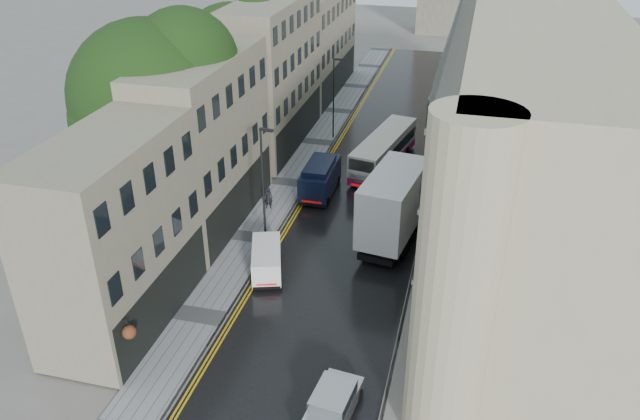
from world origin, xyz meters
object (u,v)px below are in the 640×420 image
at_px(cream_bus, 359,161).
at_px(white_lorry, 367,214).
at_px(tree_near, 152,124).
at_px(white_van, 253,274).
at_px(tree_far, 233,77).
at_px(pedestrian, 268,198).
at_px(navy_van, 301,186).
at_px(lamp_post_far, 333,99).
at_px(lamp_post_near, 263,188).

bearing_deg(cream_bus, white_lorry, -65.61).
xyz_separation_m(tree_near, white_lorry, (13.82, -0.16, -4.52)).
distance_m(cream_bus, white_van, 15.96).
bearing_deg(tree_far, pedestrian, -58.45).
bearing_deg(tree_near, pedestrian, 26.62).
distance_m(navy_van, lamp_post_far, 12.70).
xyz_separation_m(white_van, pedestrian, (-2.09, 8.96, 0.05)).
distance_m(cream_bus, white_lorry, 10.38).
height_order(tree_far, lamp_post_near, tree_far).
height_order(white_van, lamp_post_far, lamp_post_far).
relative_size(cream_bus, pedestrian, 5.94).
distance_m(cream_bus, lamp_post_far, 8.56).
bearing_deg(tree_far, lamp_post_near, -62.83).
distance_m(tree_near, lamp_post_near, 8.28).
bearing_deg(lamp_post_near, lamp_post_far, 96.72).
distance_m(white_van, lamp_post_far, 23.19).
xyz_separation_m(white_van, lamp_post_far, (-0.77, 23.01, 2.73)).
relative_size(tree_near, lamp_post_near, 1.80).
distance_m(white_lorry, lamp_post_far, 18.48).
xyz_separation_m(navy_van, lamp_post_near, (-0.64, -6.02, 2.66)).
distance_m(white_van, navy_van, 10.54).
distance_m(tree_near, cream_bus, 16.10).
bearing_deg(tree_near, white_van, -34.52).
height_order(tree_far, lamp_post_far, tree_far).
xyz_separation_m(lamp_post_near, lamp_post_far, (0.02, 18.50, -0.36)).
height_order(tree_near, cream_bus, tree_near).
distance_m(tree_far, white_van, 21.16).
distance_m(cream_bus, lamp_post_near, 12.07).
relative_size(cream_bus, white_lorry, 1.06).
relative_size(tree_far, white_van, 3.26).
height_order(white_lorry, pedestrian, white_lorry).
xyz_separation_m(white_van, lamp_post_near, (-0.79, 4.51, 3.09)).
xyz_separation_m(tree_far, white_lorry, (13.52, -13.16, -3.80)).
bearing_deg(tree_far, tree_near, -91.32).
xyz_separation_m(tree_far, lamp_post_near, (7.33, -14.28, -2.25)).
bearing_deg(pedestrian, tree_near, 10.92).
height_order(white_van, navy_van, navy_van).
height_order(tree_far, navy_van, tree_far).
xyz_separation_m(tree_near, tree_far, (0.30, 13.00, -0.72)).
relative_size(white_lorry, lamp_post_far, 1.31).
bearing_deg(tree_near, lamp_post_near, -9.52).
height_order(tree_near, lamp_post_near, tree_near).
relative_size(white_lorry, white_van, 2.40).
relative_size(white_lorry, lamp_post_near, 1.19).
height_order(cream_bus, pedestrian, cream_bus).
relative_size(tree_near, white_van, 3.63).
distance_m(white_van, lamp_post_near, 5.53).
xyz_separation_m(white_lorry, pedestrian, (-7.49, 3.33, -1.49)).
xyz_separation_m(tree_far, pedestrian, (6.03, -9.83, -5.29)).
bearing_deg(lamp_post_near, navy_van, 90.71).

